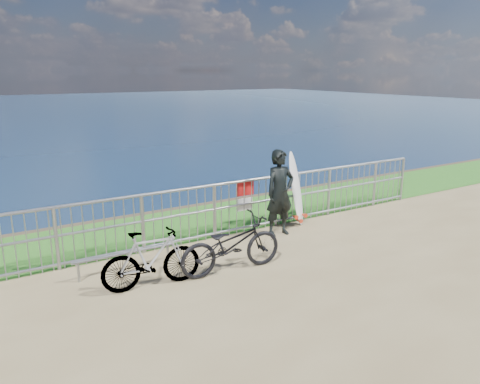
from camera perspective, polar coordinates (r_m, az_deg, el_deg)
grass_strip at (r=10.63m, az=-3.51°, el=-3.32°), size 120.00×120.00×0.00m
railing at (r=9.56m, az=-0.35°, el=-1.78°), size 10.06×0.10×1.13m
surfer at (r=9.46m, az=4.88°, el=-0.11°), size 0.65×0.43×1.76m
surfboard at (r=10.16m, az=6.90°, el=0.08°), size 0.55×0.53×1.63m
bicycle_near at (r=7.80m, az=-1.08°, el=-6.43°), size 1.84×0.73×0.95m
bicycle_far at (r=7.38m, az=-10.74°, el=-8.02°), size 1.59×0.60×0.94m
bike_rack at (r=8.08m, az=-13.85°, el=-7.50°), size 1.72×0.05×0.36m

